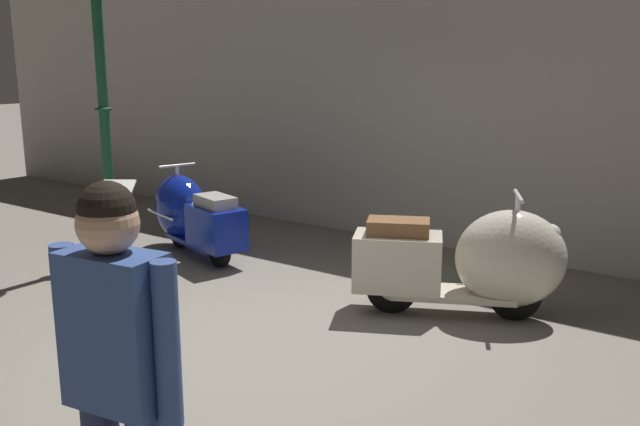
{
  "coord_description": "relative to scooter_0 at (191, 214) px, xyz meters",
  "views": [
    {
      "loc": [
        3.25,
        -3.81,
        2.21
      ],
      "look_at": [
        -0.71,
        1.71,
        0.68
      ],
      "focal_mm": 38.44,
      "sensor_mm": 36.0,
      "label": 1
    }
  ],
  "objects": [
    {
      "name": "showroom_back_wall",
      "position": [
        2.61,
        2.02,
        1.28
      ],
      "size": [
        18.0,
        0.63,
        3.49
      ],
      "color": "#ADA89E",
      "rests_on": "ground"
    },
    {
      "name": "visitor_0",
      "position": [
        3.62,
        -3.84,
        0.57
      ],
      "size": [
        0.59,
        0.33,
        1.77
      ],
      "rotation": [
        0.0,
        0.0,
        1.72
      ],
      "color": "black",
      "rests_on": "ground"
    },
    {
      "name": "scooter_1",
      "position": [
        3.49,
        0.0,
        0.04
      ],
      "size": [
        1.85,
        1.26,
        1.11
      ],
      "rotation": [
        0.0,
        0.0,
        0.46
      ],
      "color": "black",
      "rests_on": "ground"
    },
    {
      "name": "lamppost",
      "position": [
        -0.49,
        -0.73,
        1.51
      ],
      "size": [
        0.33,
        0.33,
        3.24
      ],
      "color": "#144728",
      "rests_on": "ground"
    },
    {
      "name": "info_stanchion",
      "position": [
        0.3,
        -1.23,
        -0.02
      ],
      "size": [
        0.39,
        0.37,
        1.05
      ],
      "color": "#333338",
      "rests_on": "ground"
    },
    {
      "name": "ground_plane",
      "position": [
        2.45,
        -1.58,
        -0.46
      ],
      "size": [
        60.0,
        60.0,
        0.0
      ],
      "primitive_type": "plane",
      "color": "slate"
    },
    {
      "name": "scooter_0",
      "position": [
        0.0,
        0.0,
        0.0
      ],
      "size": [
        1.72,
        0.94,
        1.01
      ],
      "rotation": [
        0.0,
        0.0,
        2.84
      ],
      "color": "black",
      "rests_on": "ground"
    }
  ]
}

